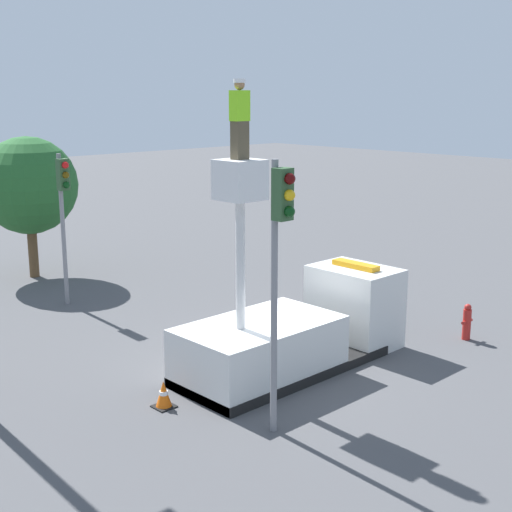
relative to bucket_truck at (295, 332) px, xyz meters
The scene contains 8 objects.
ground_plane 1.01m from the bucket_truck, behind, with size 120.00×120.00×0.00m, color #4C4C4F.
bucket_truck is the anchor object (origin of this frame).
worker 5.66m from the bucket_truck, behind, with size 0.40×0.26×1.75m.
traffic_light_pole 4.83m from the bucket_truck, 141.92° to the right, with size 0.34×0.57×5.59m.
traffic_light_across 9.33m from the bucket_truck, 99.44° to the left, with size 0.34×0.57×4.96m.
fire_hydrant 5.36m from the bucket_truck, 21.78° to the right, with size 0.47×0.23×1.04m.
traffic_cone_rear 3.99m from the bucket_truck, behind, with size 0.45×0.45×0.62m.
tree_left_bg 13.35m from the bucket_truck, 92.44° to the left, with size 3.61×3.61×5.29m.
Camera 1 is at (-12.13, -11.76, 6.80)m, focal length 50.00 mm.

